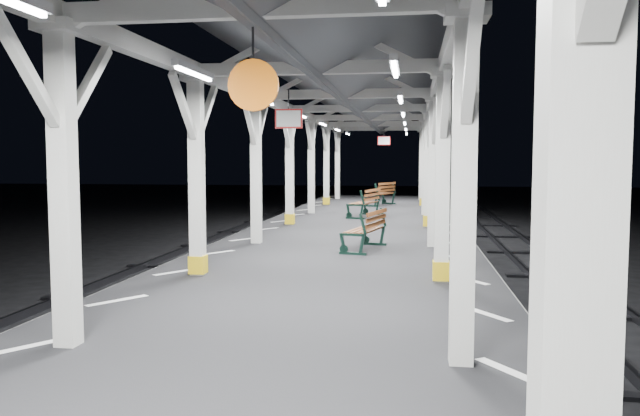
# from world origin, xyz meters

# --- Properties ---
(ground) EXTENTS (120.00, 120.00, 0.00)m
(ground) POSITION_xyz_m (0.00, 0.00, 0.00)
(ground) COLOR black
(ground) RESTS_ON ground
(platform) EXTENTS (6.00, 50.00, 1.00)m
(platform) POSITION_xyz_m (0.00, 0.00, 0.50)
(platform) COLOR black
(platform) RESTS_ON ground
(hazard_stripes_left) EXTENTS (1.00, 48.00, 0.01)m
(hazard_stripes_left) POSITION_xyz_m (-2.45, 0.00, 1.00)
(hazard_stripes_left) COLOR silver
(hazard_stripes_left) RESTS_ON platform
(hazard_stripes_right) EXTENTS (1.00, 48.00, 0.01)m
(hazard_stripes_right) POSITION_xyz_m (2.45, 0.00, 1.00)
(hazard_stripes_right) COLOR silver
(hazard_stripes_right) RESTS_ON platform
(canopy) EXTENTS (5.40, 49.00, 4.65)m
(canopy) POSITION_xyz_m (0.00, -0.01, 4.56)
(canopy) COLOR silver
(canopy) RESTS_ON platform
(bench_mid) EXTENTS (0.92, 1.68, 0.86)m
(bench_mid) POSITION_xyz_m (0.62, 5.26, 1.46)
(bench_mid) COLOR black
(bench_mid) RESTS_ON platform
(bench_far) EXTENTS (1.05, 1.85, 0.95)m
(bench_far) POSITION_xyz_m (0.06, 12.82, 1.51)
(bench_far) COLOR black
(bench_far) RESTS_ON platform
(bench_extra) EXTENTS (1.27, 1.90, 0.97)m
(bench_extra) POSITION_xyz_m (0.34, 18.09, 1.52)
(bench_extra) COLOR black
(bench_extra) RESTS_ON platform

